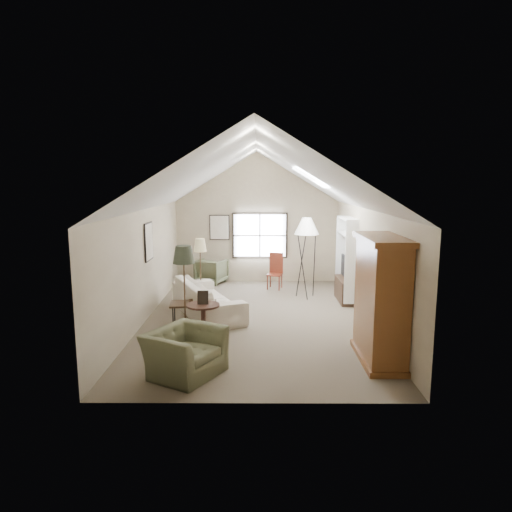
{
  "coord_description": "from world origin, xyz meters",
  "views": [
    {
      "loc": [
        0.06,
        -10.07,
        3.15
      ],
      "look_at": [
        0.0,
        0.4,
        1.4
      ],
      "focal_mm": 32.0,
      "sensor_mm": 36.0,
      "label": 1
    }
  ],
  "objects_px": {
    "side_chair": "(275,271)",
    "side_table": "(203,320)",
    "armchair_near": "(185,352)",
    "armchair_far": "(212,271)",
    "coffee_table": "(194,314)",
    "armoire": "(381,300)",
    "sofa": "(207,298)"
  },
  "relations": [
    {
      "from": "sofa",
      "to": "armchair_far",
      "type": "xyz_separation_m",
      "value": [
        -0.23,
        3.27,
        -0.01
      ]
    },
    {
      "from": "armchair_near",
      "to": "armchair_far",
      "type": "height_order",
      "value": "armchair_far"
    },
    {
      "from": "coffee_table",
      "to": "side_chair",
      "type": "distance_m",
      "value": 3.91
    },
    {
      "from": "sofa",
      "to": "side_table",
      "type": "distance_m",
      "value": 1.6
    },
    {
      "from": "side_chair",
      "to": "armchair_far",
      "type": "bearing_deg",
      "value": 174.48
    },
    {
      "from": "armoire",
      "to": "side_table",
      "type": "xyz_separation_m",
      "value": [
        -3.24,
        1.23,
        -0.76
      ]
    },
    {
      "from": "armchair_near",
      "to": "side_table",
      "type": "distance_m",
      "value": 1.84
    },
    {
      "from": "side_chair",
      "to": "side_table",
      "type": "bearing_deg",
      "value": -95.43
    },
    {
      "from": "armoire",
      "to": "side_chair",
      "type": "xyz_separation_m",
      "value": [
        -1.65,
        5.35,
        -0.58
      ]
    },
    {
      "from": "armchair_near",
      "to": "armchair_far",
      "type": "bearing_deg",
      "value": 32.36
    },
    {
      "from": "sofa",
      "to": "side_chair",
      "type": "xyz_separation_m",
      "value": [
        1.69,
        2.53,
        0.13
      ]
    },
    {
      "from": "sofa",
      "to": "armchair_far",
      "type": "height_order",
      "value": "sofa"
    },
    {
      "from": "armoire",
      "to": "coffee_table",
      "type": "height_order",
      "value": "armoire"
    },
    {
      "from": "armoire",
      "to": "side_chair",
      "type": "bearing_deg",
      "value": 107.09
    },
    {
      "from": "coffee_table",
      "to": "armoire",
      "type": "bearing_deg",
      "value": -28.74
    },
    {
      "from": "armchair_near",
      "to": "side_table",
      "type": "xyz_separation_m",
      "value": [
        0.08,
        1.84,
        -0.04
      ]
    },
    {
      "from": "sofa",
      "to": "side_table",
      "type": "height_order",
      "value": "sofa"
    },
    {
      "from": "armchair_far",
      "to": "side_table",
      "type": "bearing_deg",
      "value": 117.58
    },
    {
      "from": "side_chair",
      "to": "sofa",
      "type": "bearing_deg",
      "value": -108.16
    },
    {
      "from": "armchair_near",
      "to": "side_chair",
      "type": "relative_size",
      "value": 1.1
    },
    {
      "from": "side_table",
      "to": "armchair_far",
      "type": "bearing_deg",
      "value": 93.83
    },
    {
      "from": "side_table",
      "to": "armchair_near",
      "type": "bearing_deg",
      "value": -92.55
    },
    {
      "from": "armchair_near",
      "to": "side_table",
      "type": "height_order",
      "value": "armchair_near"
    },
    {
      "from": "armoire",
      "to": "side_table",
      "type": "bearing_deg",
      "value": 159.24
    },
    {
      "from": "side_table",
      "to": "side_chair",
      "type": "bearing_deg",
      "value": 68.87
    },
    {
      "from": "armoire",
      "to": "armchair_near",
      "type": "height_order",
      "value": "armoire"
    },
    {
      "from": "armchair_near",
      "to": "armchair_far",
      "type": "distance_m",
      "value": 6.71
    },
    {
      "from": "armoire",
      "to": "sofa",
      "type": "bearing_deg",
      "value": 139.75
    },
    {
      "from": "armchair_near",
      "to": "side_chair",
      "type": "xyz_separation_m",
      "value": [
        1.68,
        5.96,
        0.15
      ]
    },
    {
      "from": "sofa",
      "to": "side_chair",
      "type": "bearing_deg",
      "value": -57.69
    },
    {
      "from": "armchair_near",
      "to": "side_chair",
      "type": "height_order",
      "value": "side_chair"
    },
    {
      "from": "sofa",
      "to": "side_table",
      "type": "relative_size",
      "value": 3.99
    }
  ]
}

